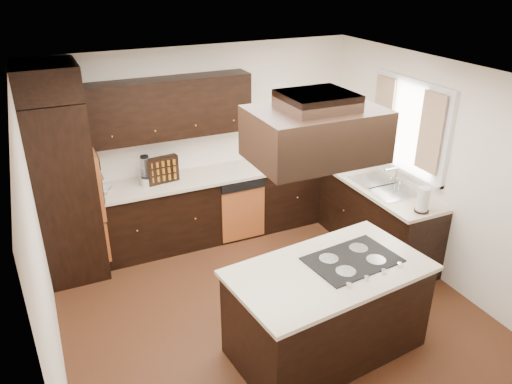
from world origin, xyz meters
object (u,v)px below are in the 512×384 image
range_hood (315,134)px  spice_rack (162,170)px  island (327,311)px  oven_column (65,191)px

range_hood → spice_rack: bearing=107.2°
island → range_hood: size_ratio=1.67×
island → spice_rack: size_ratio=4.38×
oven_column → island: bearing=-50.2°
range_hood → spice_rack: size_ratio=2.63×
oven_column → range_hood: 3.13m
island → range_hood: bearing=124.0°
oven_column → range_hood: (1.88, -2.25, 1.10)m
oven_column → spice_rack: size_ratio=5.30×
island → range_hood: range_hood is taller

